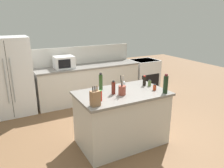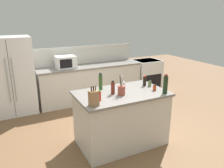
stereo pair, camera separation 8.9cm
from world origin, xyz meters
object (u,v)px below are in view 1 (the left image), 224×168
Objects in this scene: range_oven at (144,75)px; olive_oil_bottle at (101,82)px; utensil_crock at (122,90)px; wine_bottle at (166,84)px; salt_shaker at (124,85)px; hot_sauce_bottle at (100,96)px; soy_sauce_bottle at (144,81)px; spice_jar_paprika at (155,87)px; microwave at (64,62)px; refrigerator at (8,77)px; vinegar_bottle at (113,88)px; spice_jar_oregano at (150,83)px; knife_block at (95,98)px.

range_oven is 3.07m from olive_oil_bottle.
wine_bottle is at bearing -21.51° from utensil_crock.
range_oven is 2.87× the size of utensil_crock.
wine_bottle is 2.72× the size of salt_shaker.
range_oven is at bearing 42.82° from hot_sauce_bottle.
wine_bottle reaches higher than range_oven.
soy_sauce_bottle is 0.63× the size of olive_oil_bottle.
salt_shaker reaches higher than spice_jar_paprika.
wine_bottle is (0.67, -0.26, 0.07)m from utensil_crock.
microwave is 2.73m from wine_bottle.
refrigerator is 10.35× the size of hot_sauce_bottle.
soy_sauce_bottle is (0.72, 0.14, -0.02)m from vinegar_bottle.
spice_jar_oregano is 0.93× the size of salt_shaker.
spice_jar_oregano is 0.34× the size of wine_bottle.
salt_shaker is at bearing -76.14° from microwave.
olive_oil_bottle is (1.35, -1.95, 0.21)m from refrigerator.
refrigerator is 5.87× the size of olive_oil_bottle.
hot_sauce_bottle is (-1.03, -0.31, -0.01)m from soy_sauce_bottle.
olive_oil_bottle is at bearing -55.29° from refrigerator.
wine_bottle is (0.06, -0.50, 0.07)m from soy_sauce_bottle.
vinegar_bottle is 0.73m from soy_sauce_bottle.
spice_jar_oregano is at bearing 73.29° from spice_jar_paprika.
utensil_crock reaches higher than vinegar_bottle.
soy_sauce_bottle reaches higher than spice_jar_paprika.
vinegar_bottle is (-0.79, -0.07, 0.05)m from spice_jar_oregano.
spice_jar_paprika is 0.93m from olive_oil_bottle.
knife_block is 1.19m from spice_jar_paprika.
refrigerator is 5.43× the size of utensil_crock.
soy_sauce_bottle is 0.57× the size of wine_bottle.
olive_oil_bottle is at bearing -140.80° from range_oven.
spice_jar_paprika is at bearing -29.58° from olive_oil_bottle.
knife_block is 2.61× the size of spice_jar_oregano.
olive_oil_bottle reaches higher than spice_jar_oregano.
vinegar_bottle is at bearing 154.83° from wine_bottle.
salt_shaker is 0.71× the size of hot_sauce_bottle.
soy_sauce_bottle is 1.56× the size of salt_shaker.
soy_sauce_bottle is at bearing 15.49° from knife_block.
spice_jar_paprika is 0.35× the size of olive_oil_bottle.
utensil_crock is 0.62m from spice_jar_paprika.
salt_shaker is at bearing -133.84° from range_oven.
hot_sauce_bottle is (-1.10, -0.25, 0.03)m from spice_jar_oregano.
soy_sauce_bottle is at bearing 135.92° from spice_jar_oregano.
range_oven is at bearing 55.57° from spice_jar_oregano.
microwave reaches higher than knife_block.
hot_sauce_bottle is (-0.64, -0.37, 0.02)m from salt_shaker.
salt_shaker is (0.50, -2.01, -0.09)m from microwave.
hot_sauce_bottle is at bearing 170.28° from wine_bottle.
knife_block is 1.31m from spice_jar_oregano.
knife_block reaches higher than salt_shaker.
olive_oil_bottle is 0.91× the size of wine_bottle.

